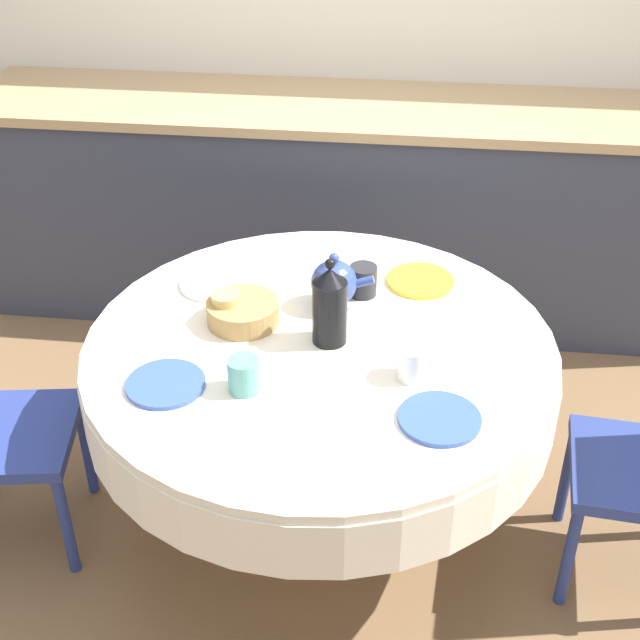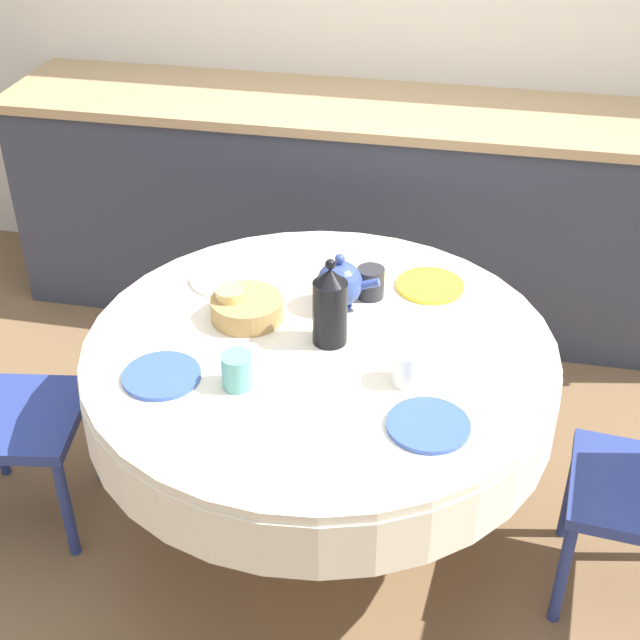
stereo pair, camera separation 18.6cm
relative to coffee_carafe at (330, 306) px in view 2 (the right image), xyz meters
The scene contains 14 objects.
ground_plane 0.86m from the coffee_carafe, 151.09° to the right, with size 12.00×12.00×0.00m, color brown.
kitchen_counter 1.43m from the coffee_carafe, 91.09° to the left, with size 3.24×0.64×0.96m.
dining_table 0.24m from the coffee_carafe, 151.09° to the right, with size 1.40×1.40×0.74m.
plate_near_left 0.51m from the coffee_carafe, 147.62° to the right, with size 0.22×0.22×0.01m, color #3856AD.
cup_near_left 0.34m from the coffee_carafe, 128.50° to the right, with size 0.09×0.09×0.10m, color #5BA39E.
plate_near_right 0.48m from the coffee_carafe, 45.58° to the right, with size 0.22×0.22×0.01m, color #3856AD.
cup_near_right 0.30m from the coffee_carafe, 31.23° to the right, with size 0.09×0.09×0.10m, color white.
plate_far_left 0.50m from the coffee_carafe, 146.63° to the left, with size 0.22×0.22×0.01m, color white.
cup_far_left 0.33m from the coffee_carafe, 168.70° to the left, with size 0.09×0.09×0.10m, color #DBB766.
plate_far_right 0.46m from the coffee_carafe, 54.27° to the left, with size 0.22×0.22×0.01m, color yellow.
cup_far_right 0.29m from the coffee_carafe, 73.86° to the left, with size 0.09×0.09×0.10m, color #28282D.
coffee_carafe is the anchor object (origin of this frame).
teapot 0.19m from the coffee_carafe, 91.61° to the left, with size 0.20×0.14×0.19m.
bread_basket 0.29m from the coffee_carafe, 165.52° to the left, with size 0.22×0.22×0.07m, color #AD844C.
Camera 2 is at (0.43, -2.09, 2.24)m, focal length 50.00 mm.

